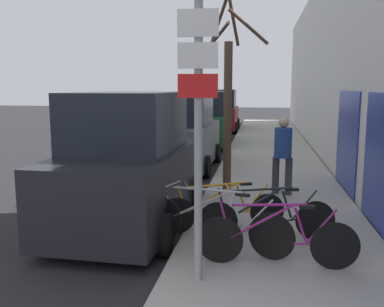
% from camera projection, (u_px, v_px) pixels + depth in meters
% --- Properties ---
extents(ground_plane, '(80.00, 80.00, 0.00)m').
position_uv_depth(ground_plane, '(186.00, 171.00, 13.01)').
color(ground_plane, black).
extents(sidewalk_curb, '(3.20, 32.00, 0.15)m').
position_uv_depth(sidewalk_curb, '(271.00, 156.00, 15.31)').
color(sidewalk_curb, '#9E9B93').
rests_on(sidewalk_curb, ground).
extents(building_facade, '(0.23, 32.00, 6.50)m').
position_uv_depth(building_facade, '(326.00, 66.00, 14.45)').
color(building_facade, silver).
rests_on(building_facade, ground).
extents(signpost, '(0.48, 0.12, 3.44)m').
position_uv_depth(signpost, '(198.00, 128.00, 5.10)').
color(signpost, '#939399').
rests_on(signpost, sidewalk_curb).
extents(bicycle_0, '(2.18, 0.44, 0.89)m').
position_uv_depth(bicycle_0, '(276.00, 239.00, 5.76)').
color(bicycle_0, black).
rests_on(bicycle_0, sidewalk_curb).
extents(bicycle_1, '(2.33, 0.87, 0.93)m').
position_uv_depth(bicycle_1, '(214.00, 223.00, 6.39)').
color(bicycle_1, black).
rests_on(bicycle_1, sidewalk_curb).
extents(bicycle_2, '(2.14, 0.57, 0.87)m').
position_uv_depth(bicycle_2, '(267.00, 217.00, 6.72)').
color(bicycle_2, black).
rests_on(bicycle_2, sidewalk_curb).
extents(bicycle_3, '(2.04, 0.79, 0.84)m').
position_uv_depth(bicycle_3, '(223.00, 210.00, 7.17)').
color(bicycle_3, black).
rests_on(bicycle_3, sidewalk_curb).
extents(parked_car_0, '(2.21, 4.34, 2.46)m').
position_uv_depth(parked_car_0, '(130.00, 167.00, 7.80)').
color(parked_car_0, black).
rests_on(parked_car_0, ground).
extents(parked_car_1, '(1.99, 4.14, 2.34)m').
position_uv_depth(parked_car_1, '(184.00, 135.00, 13.28)').
color(parked_car_1, '#51565B').
rests_on(parked_car_1, ground).
extents(parked_car_2, '(2.19, 4.69, 2.34)m').
position_uv_depth(parked_car_2, '(206.00, 121.00, 18.76)').
color(parked_car_2, '#144728').
rests_on(parked_car_2, ground).
extents(parked_car_3, '(2.05, 4.38, 2.37)m').
position_uv_depth(parked_car_3, '(221.00, 112.00, 24.68)').
color(parked_car_3, maroon).
rests_on(parked_car_3, ground).
extents(pedestrian_near, '(0.44, 0.39, 1.73)m').
position_uv_depth(pedestrian_near, '(283.00, 150.00, 9.53)').
color(pedestrian_near, '#333338').
rests_on(pedestrian_near, sidewalk_curb).
extents(street_tree, '(1.45, 1.07, 4.50)m').
position_uv_depth(street_tree, '(228.00, 100.00, 9.75)').
color(street_tree, '#4C3828').
rests_on(street_tree, sidewalk_curb).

